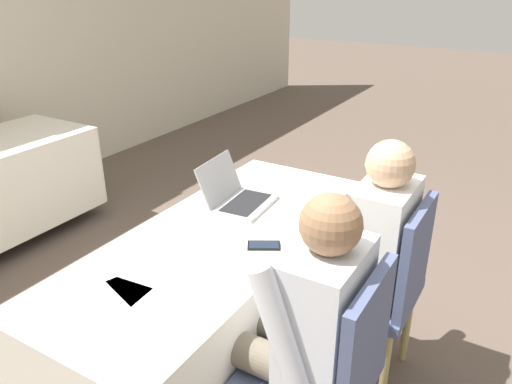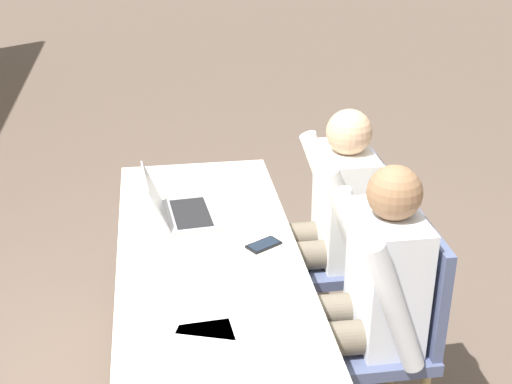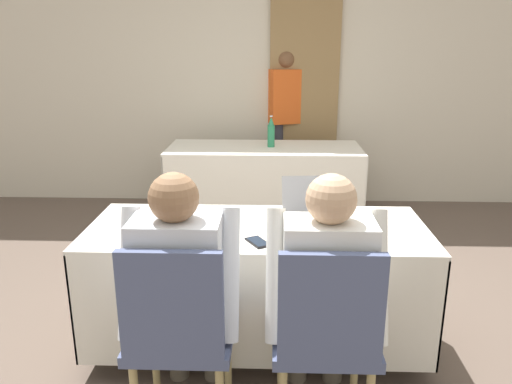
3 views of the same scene
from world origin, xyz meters
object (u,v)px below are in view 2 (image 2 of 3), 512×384
object	(u,v)px
cell_phone	(264,245)
chair_near_right	(348,246)
laptop	(180,209)
chair_near_left	(389,324)
person_checkered_shirt	(365,292)
person_white_shirt	(327,218)

from	to	relation	value
cell_phone	chair_near_right	size ratio (longest dim) A/B	0.17
cell_phone	laptop	bearing A→B (deg)	16.90
cell_phone	chair_near_left	distance (m)	0.58
cell_phone	person_checkered_shirt	distance (m)	0.46
chair_near_right	person_white_shirt	world-z (taller)	person_white_shirt
person_checkered_shirt	person_white_shirt	xyz separation A→B (m)	(0.61, 0.00, 0.00)
cell_phone	person_checkered_shirt	bearing A→B (deg)	-163.36
cell_phone	person_white_shirt	distance (m)	0.45
chair_near_left	person_white_shirt	size ratio (longest dim) A/B	0.78
laptop	chair_near_right	world-z (taller)	laptop
chair_near_left	chair_near_right	distance (m)	0.61
chair_near_right	chair_near_left	bearing A→B (deg)	0.00
laptop	person_white_shirt	world-z (taller)	person_white_shirt
chair_near_right	cell_phone	bearing A→B (deg)	-56.29
chair_near_right	person_white_shirt	distance (m)	0.19
cell_phone	chair_near_right	xyz separation A→B (m)	(0.30, -0.44, -0.21)
chair_near_right	laptop	bearing A→B (deg)	-89.93
chair_near_right	person_checkered_shirt	world-z (taller)	person_checkered_shirt
cell_phone	chair_near_left	bearing A→B (deg)	-155.85
person_checkered_shirt	person_white_shirt	world-z (taller)	same
person_checkered_shirt	chair_near_left	bearing A→B (deg)	90.00
chair_near_right	person_checkered_shirt	xyz separation A→B (m)	(-0.61, 0.10, 0.16)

